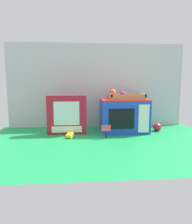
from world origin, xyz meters
TOP-DOWN VIEW (x-y plane):
  - ground_plane at (0.00, 0.00)m, footprint 1.70×1.70m
  - display_back_panel at (0.00, 0.26)m, footprint 1.61×0.03m
  - toy_microwave at (0.21, 0.03)m, footprint 0.39×0.27m
  - food_groups_crate at (0.21, 0.04)m, footprint 0.29×0.19m
  - cookie_set_box at (-0.26, -0.02)m, footprint 0.31×0.08m
  - price_sign at (0.03, -0.18)m, footprint 0.07×0.01m
  - loose_toy_banana at (-0.24, -0.12)m, footprint 0.06×0.13m
  - loose_toy_apple at (0.50, 0.01)m, footprint 0.07×0.07m

SIDE VIEW (x-z plane):
  - ground_plane at x=0.00m, z-range 0.00..0.00m
  - loose_toy_banana at x=-0.24m, z-range 0.00..0.03m
  - loose_toy_apple at x=0.50m, z-range 0.00..0.07m
  - price_sign at x=0.03m, z-range 0.02..0.12m
  - toy_microwave at x=0.21m, z-range 0.00..0.28m
  - cookie_set_box at x=-0.26m, z-range 0.00..0.31m
  - food_groups_crate at x=0.21m, z-range 0.26..0.34m
  - display_back_panel at x=0.00m, z-range 0.00..0.76m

